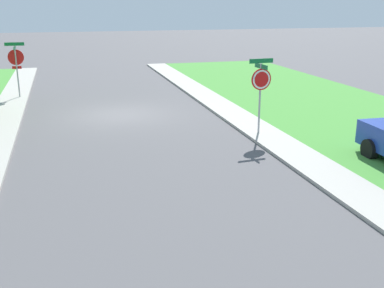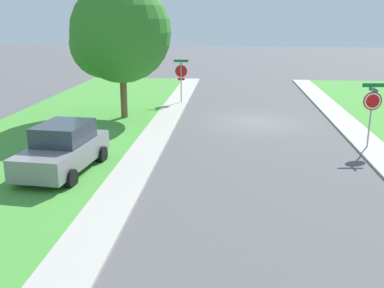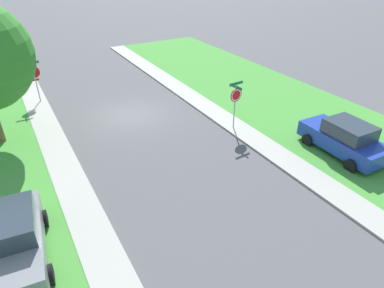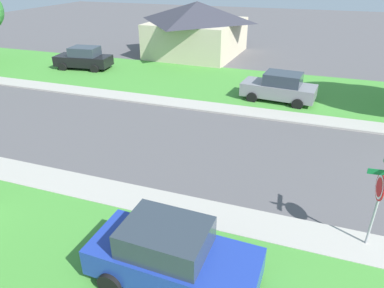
# 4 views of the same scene
# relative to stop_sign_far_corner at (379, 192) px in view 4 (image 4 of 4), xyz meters

# --- Properties ---
(sidewalk_east) EXTENTS (1.40, 56.00, 0.10)m
(sidewalk_east) POSITION_rel_stop_sign_far_corner_xyz_m (9.19, 7.41, -1.84)
(sidewalk_east) COLOR #ADA89E
(sidewalk_east) RESTS_ON ground
(lawn_east) EXTENTS (8.00, 56.00, 0.08)m
(lawn_east) POSITION_rel_stop_sign_far_corner_xyz_m (13.89, 7.41, -1.85)
(lawn_east) COLOR #479338
(lawn_east) RESTS_ON ground
(sidewalk_west) EXTENTS (1.40, 56.00, 0.10)m
(sidewalk_west) POSITION_rel_stop_sign_far_corner_xyz_m (-0.21, 7.41, -1.84)
(sidewalk_west) COLOR #ADA89E
(sidewalk_west) RESTS_ON ground
(stop_sign_far_corner) EXTENTS (0.92, 0.92, 2.77)m
(stop_sign_far_corner) POSITION_rel_stop_sign_far_corner_xyz_m (0.00, 0.00, 0.00)
(stop_sign_far_corner) COLOR #9E9EA3
(stop_sign_far_corner) RESTS_ON ground
(car_black_driveway_right) EXTENTS (2.43, 4.49, 1.76)m
(car_black_driveway_right) POSITION_rel_stop_sign_far_corner_xyz_m (14.00, 19.28, -1.01)
(car_black_driveway_right) COLOR black
(car_black_driveway_right) RESTS_ON ground
(car_grey_far_down_street) EXTENTS (2.36, 4.46, 1.76)m
(car_grey_far_down_street) POSITION_rel_stop_sign_far_corner_xyz_m (11.60, 3.90, -1.01)
(car_grey_far_down_street) COLOR gray
(car_grey_far_down_street) RESTS_ON ground
(car_blue_near_corner) EXTENTS (2.15, 4.36, 1.76)m
(car_blue_near_corner) POSITION_rel_stop_sign_far_corner_xyz_m (-3.06, 4.84, -1.01)
(car_blue_near_corner) COLOR #1E389E
(car_blue_near_corner) RESTS_ON ground
(house_right_setback) EXTENTS (9.38, 8.24, 4.60)m
(house_right_setback) POSITION_rel_stop_sign_far_corner_xyz_m (21.88, 12.54, 0.49)
(house_right_setback) COLOR beige
(house_right_setback) RESTS_ON ground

